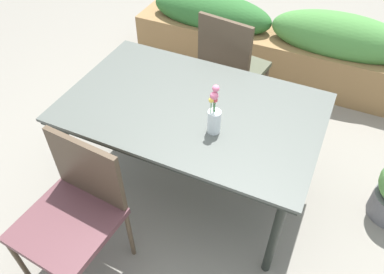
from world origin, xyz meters
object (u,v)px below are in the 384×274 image
(chair_near_left, at_px, (75,208))
(flower_vase, at_px, (214,116))
(chair_far_side, at_px, (230,65))
(planter_box, at_px, (270,42))
(dining_table, at_px, (192,114))

(chair_near_left, relative_size, flower_vase, 2.95)
(chair_near_left, relative_size, chair_far_side, 0.89)
(chair_far_side, relative_size, planter_box, 0.38)
(chair_near_left, bearing_deg, dining_table, -109.27)
(flower_vase, bearing_deg, chair_near_left, -130.74)
(dining_table, height_order, planter_box, dining_table)
(chair_near_left, bearing_deg, flower_vase, -126.25)
(flower_vase, bearing_deg, planter_box, 93.99)
(chair_near_left, bearing_deg, planter_box, -95.43)
(flower_vase, relative_size, planter_box, 0.11)
(dining_table, bearing_deg, planter_box, 87.28)
(chair_near_left, bearing_deg, chair_far_side, -96.86)
(chair_far_side, xyz_separation_m, flower_vase, (0.22, -0.89, 0.29))
(chair_far_side, relative_size, flower_vase, 3.33)
(chair_near_left, xyz_separation_m, flower_vase, (0.53, 0.61, 0.35))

